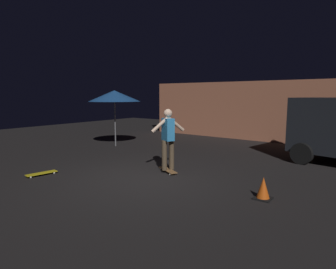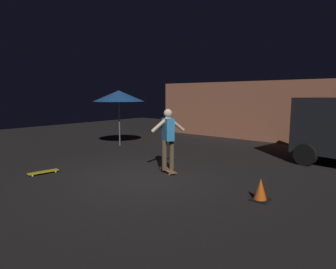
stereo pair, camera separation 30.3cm
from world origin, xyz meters
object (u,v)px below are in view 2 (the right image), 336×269
at_px(skateboard_spare, 43,172).
at_px(skater, 168,135).
at_px(skateboard_ridden, 168,170).
at_px(patio_umbrella, 119,96).
at_px(traffic_cone, 260,190).

relative_size(skateboard_spare, skater, 0.48).
height_order(skateboard_ridden, skateboard_spare, same).
distance_m(patio_umbrella, skateboard_spare, 4.99).
bearing_deg(skateboard_spare, traffic_cone, 19.26).
relative_size(skater, traffic_cone, 3.63).
bearing_deg(traffic_cone, skateboard_ridden, 170.77).
bearing_deg(traffic_cone, skater, 170.77).
xyz_separation_m(patio_umbrella, skateboard_spare, (1.76, -4.21, -2.02)).
relative_size(skateboard_ridden, traffic_cone, 1.71).
relative_size(skateboard_ridden, skater, 0.47).
height_order(patio_umbrella, skater, patio_umbrella).
distance_m(patio_umbrella, skater, 4.76).
height_order(skateboard_spare, skater, skater).
xyz_separation_m(skater, traffic_cone, (2.79, -0.45, -0.83)).
relative_size(skateboard_spare, traffic_cone, 1.74).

